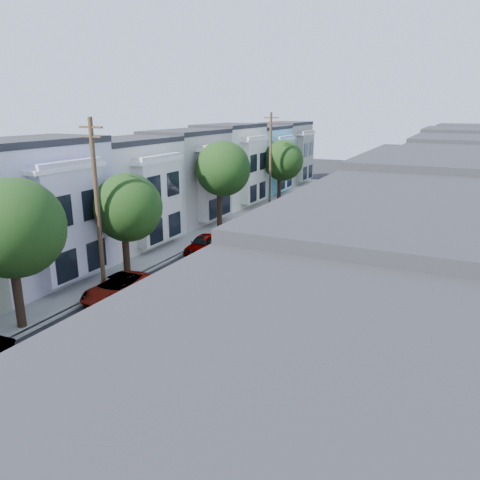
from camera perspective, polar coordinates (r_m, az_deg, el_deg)
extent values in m
plane|color=black|center=(24.29, -8.01, -10.28)|extent=(160.00, 160.00, 0.00)
cube|color=black|center=(36.79, 4.99, -0.97)|extent=(12.00, 70.00, 0.02)
cube|color=gray|center=(39.23, -3.28, 0.23)|extent=(0.30, 70.00, 0.15)
cube|color=gray|center=(35.20, 14.23, -2.09)|extent=(0.30, 70.00, 0.15)
cube|color=gray|center=(39.86, -4.91, 0.45)|extent=(2.60, 70.00, 0.15)
cube|color=gray|center=(34.99, 16.31, -2.36)|extent=(2.60, 70.00, 0.15)
cube|color=gold|center=(36.80, 4.99, -0.99)|extent=(0.12, 70.00, 0.01)
cube|color=#85D3E2|center=(41.89, -9.39, 0.95)|extent=(5.00, 70.00, 8.50)
cube|color=#85D3E2|center=(34.67, 22.49, -3.25)|extent=(5.00, 70.00, 8.50)
cylinder|color=black|center=(25.40, -25.43, -6.13)|extent=(0.44, 0.44, 3.59)
sphere|color=#254216|center=(24.18, -25.94, 1.33)|extent=(4.70, 4.70, 4.70)
cylinder|color=black|center=(30.81, -13.70, -1.68)|extent=(0.44, 0.44, 3.17)
sphere|color=#254216|center=(29.86, -13.64, 3.88)|extent=(4.26, 4.26, 4.26)
cylinder|color=black|center=(40.86, -2.53, 3.64)|extent=(0.44, 0.44, 3.98)
sphere|color=#254216|center=(40.11, -2.21, 8.68)|extent=(4.70, 4.70, 4.70)
cylinder|color=black|center=(53.78, 4.79, 6.22)|extent=(0.44, 0.44, 3.32)
sphere|color=#254216|center=(53.23, 5.18, 9.64)|extent=(4.53, 4.53, 4.53)
cylinder|color=black|center=(48.13, 18.45, 3.91)|extent=(0.44, 0.44, 2.66)
sphere|color=#254216|center=(47.68, 19.06, 6.71)|extent=(3.10, 3.10, 3.10)
cylinder|color=#42301E|center=(27.93, -16.96, 3.53)|extent=(0.26, 0.26, 10.00)
cube|color=#42301E|center=(27.37, -17.75, 12.97)|extent=(1.60, 0.12, 0.12)
cylinder|color=#42301E|center=(49.94, 3.72, 9.37)|extent=(0.26, 0.26, 10.00)
cube|color=#42301E|center=(49.63, 3.81, 14.65)|extent=(1.60, 0.12, 0.12)
cube|color=white|center=(28.04, 2.05, -2.15)|extent=(2.53, 4.54, 2.48)
cube|color=white|center=(31.01, 4.54, -0.60)|extent=(2.53, 2.11, 2.28)
cube|color=black|center=(29.31, 2.78, -4.17)|extent=(2.33, 6.52, 0.25)
cube|color=#2D0A51|center=(26.14, -0.70, -2.81)|extent=(0.95, 0.04, 0.46)
cube|color=#198C1E|center=(25.80, 0.98, -3.07)|extent=(0.74, 0.04, 0.46)
cylinder|color=black|center=(27.94, -1.17, -5.46)|extent=(0.30, 0.95, 0.95)
cylinder|color=black|center=(27.05, 3.17, -6.22)|extent=(0.30, 0.95, 0.95)
cylinder|color=black|center=(31.56, 2.34, -2.92)|extent=(0.30, 0.95, 0.95)
cylinder|color=black|center=(30.78, 6.24, -3.51)|extent=(0.30, 0.95, 0.95)
imported|color=black|center=(38.57, 10.37, 0.59)|extent=(1.83, 3.97, 1.28)
imported|color=#959595|center=(27.89, -14.80, -5.67)|extent=(2.39, 4.78, 1.30)
imported|color=#52030A|center=(35.48, -4.51, -0.48)|extent=(1.84, 4.27, 1.36)
imported|color=slate|center=(15.35, -11.80, -24.98)|extent=(2.62, 5.09, 1.37)
imported|color=silver|center=(18.78, -2.07, -16.40)|extent=(1.78, 4.17, 1.25)
imported|color=black|center=(39.50, 14.04, 0.84)|extent=(2.08, 4.76, 1.42)
imported|color=black|center=(48.11, 16.30, 3.21)|extent=(1.69, 3.85, 1.22)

